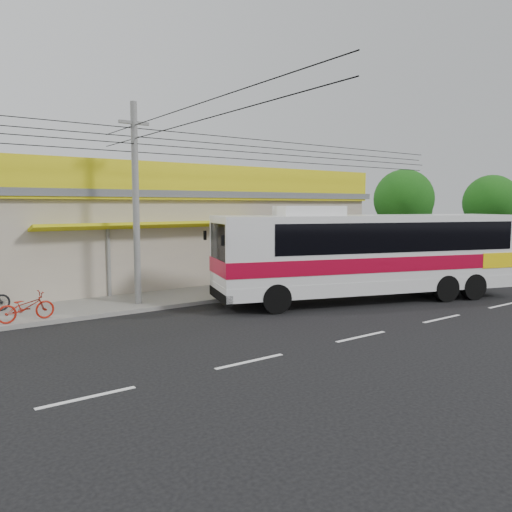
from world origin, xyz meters
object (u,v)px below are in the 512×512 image
(coach_bus, at_px, (372,250))
(utility_pole, at_px, (134,139))
(white_car, at_px, (496,266))
(tree_near, at_px, (406,201))
(tree_far, at_px, (493,204))
(motorbike_red, at_px, (26,307))

(coach_bus, height_order, utility_pole, utility_pole)
(white_car, bearing_deg, utility_pole, 91.79)
(tree_near, bearing_deg, utility_pole, -173.95)
(tree_far, bearing_deg, utility_pole, 178.85)
(coach_bus, height_order, tree_far, tree_far)
(coach_bus, bearing_deg, motorbike_red, -178.12)
(white_car, bearing_deg, coach_bus, 105.63)
(coach_bus, height_order, motorbike_red, coach_bus)
(coach_bus, bearing_deg, tree_near, 49.60)
(utility_pole, distance_m, tree_near, 18.50)
(utility_pole, xyz_separation_m, tree_far, (23.95, -0.48, -2.37))
(motorbike_red, bearing_deg, utility_pole, -86.34)
(coach_bus, distance_m, tree_near, 11.92)
(tree_near, bearing_deg, white_car, -87.69)
(white_car, xyz_separation_m, tree_far, (5.45, 3.37, 3.30))
(white_car, relative_size, tree_near, 0.73)
(utility_pole, height_order, tree_near, utility_pole)
(coach_bus, xyz_separation_m, motorbike_red, (-12.32, 3.56, -1.44))
(white_car, height_order, tree_near, tree_near)
(tree_near, height_order, tree_far, tree_near)
(motorbike_red, relative_size, utility_pole, 0.05)
(motorbike_red, bearing_deg, white_car, -103.57)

